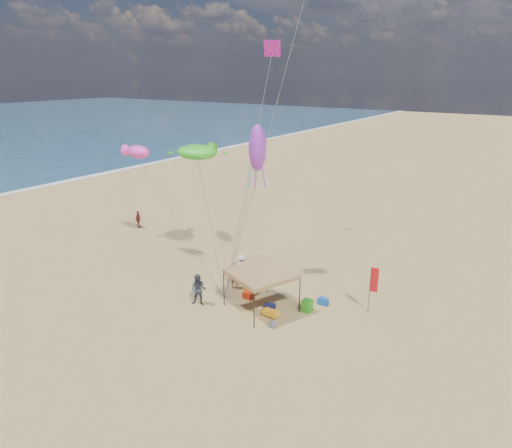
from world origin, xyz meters
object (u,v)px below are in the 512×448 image
(person_near_b, at_px, (199,290))
(person_far_a, at_px, (138,219))
(cooler_blue, at_px, (323,301))
(chair_green, at_px, (307,306))
(cooler_red, at_px, (248,295))
(beach_cart, at_px, (271,313))
(person_near_c, at_px, (241,267))
(feather_flag, at_px, (373,283))
(chair_yellow, at_px, (249,288))
(person_near_a, at_px, (235,274))
(canopy_tent, at_px, (261,257))

(person_near_b, relative_size, person_far_a, 1.25)
(cooler_blue, distance_m, chair_green, 1.30)
(person_far_a, bearing_deg, cooler_red, -128.91)
(cooler_red, bearing_deg, beach_cart, -23.64)
(beach_cart, xyz_separation_m, person_near_c, (-4.16, 3.02, 0.60))
(feather_flag, xyz_separation_m, cooler_blue, (-2.63, -0.52, -1.67))
(chair_yellow, height_order, person_near_a, person_near_a)
(canopy_tent, bearing_deg, chair_green, 27.39)
(canopy_tent, bearing_deg, feather_flag, 29.19)
(feather_flag, xyz_separation_m, person_near_b, (-8.42, -4.53, -0.94))
(person_near_a, bearing_deg, person_near_b, 71.58)
(feather_flag, xyz_separation_m, person_near_c, (-8.53, -0.29, -1.06))
(cooler_blue, relative_size, chair_green, 0.77)
(cooler_red, relative_size, person_far_a, 0.37)
(chair_yellow, bearing_deg, person_far_a, 162.29)
(beach_cart, xyz_separation_m, person_near_a, (-3.65, 1.63, 0.71))
(feather_flag, distance_m, person_near_c, 8.60)
(cooler_blue, relative_size, person_near_a, 0.30)
(person_far_a, bearing_deg, person_near_a, -128.32)
(feather_flag, height_order, cooler_blue, feather_flag)
(person_near_a, distance_m, person_near_b, 2.87)
(canopy_tent, xyz_separation_m, person_far_a, (-16.46, 5.89, -2.38))
(cooler_blue, bearing_deg, person_near_a, -167.82)
(feather_flag, height_order, chair_yellow, feather_flag)
(beach_cart, relative_size, person_far_a, 0.61)
(person_far_a, bearing_deg, person_near_b, -138.98)
(beach_cart, distance_m, person_near_c, 5.18)
(cooler_red, distance_m, person_near_b, 2.95)
(person_near_b, bearing_deg, cooler_blue, 9.68)
(cooler_red, height_order, person_near_c, person_near_c)
(person_near_a, relative_size, person_far_a, 1.23)
(feather_flag, height_order, person_near_a, feather_flag)
(feather_flag, distance_m, person_near_b, 9.61)
(cooler_red, xyz_separation_m, person_near_b, (-1.84, -2.18, 0.73))
(cooler_red, xyz_separation_m, person_far_a, (-15.13, 5.30, 0.55))
(chair_green, xyz_separation_m, beach_cart, (-1.39, -1.56, -0.15))
(cooler_blue, height_order, chair_green, chair_green)
(cooler_red, relative_size, chair_yellow, 0.77)
(person_near_a, height_order, person_near_b, person_near_b)
(chair_green, xyz_separation_m, person_near_b, (-5.44, -2.77, 0.57))
(person_near_c, xyz_separation_m, person_far_a, (-13.18, 3.25, -0.07))
(canopy_tent, height_order, person_near_a, canopy_tent)
(chair_green, distance_m, person_near_b, 6.13)
(cooler_red, distance_m, cooler_blue, 4.35)
(beach_cart, relative_size, person_near_a, 0.50)
(chair_green, distance_m, person_far_a, 19.31)
(chair_yellow, bearing_deg, beach_cart, -31.55)
(person_near_c, bearing_deg, feather_flag, 158.98)
(canopy_tent, relative_size, person_far_a, 3.85)
(feather_flag, bearing_deg, beach_cart, -142.82)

